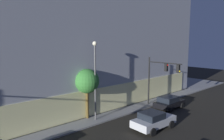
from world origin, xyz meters
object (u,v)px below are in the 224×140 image
(traffic_light_far_corner, at_px, (161,73))
(car_silver, at_px, (153,120))
(sidewalk_tree, at_px, (87,81))
(modern_building, at_px, (60,29))
(street_lamp_sidewalk, at_px, (95,71))
(car_black, at_px, (169,102))

(traffic_light_far_corner, bearing_deg, car_silver, -149.73)
(sidewalk_tree, xyz_separation_m, car_silver, (3.00, -6.02, -3.14))
(modern_building, xyz_separation_m, traffic_light_far_corner, (5.54, -13.48, -5.41))
(traffic_light_far_corner, relative_size, street_lamp_sidewalk, 0.75)
(modern_building, bearing_deg, car_black, -66.95)
(modern_building, distance_m, car_black, 17.96)
(traffic_light_far_corner, bearing_deg, sidewalk_tree, 162.92)
(traffic_light_far_corner, height_order, car_black, traffic_light_far_corner)
(modern_building, height_order, car_silver, modern_building)
(sidewalk_tree, bearing_deg, street_lamp_sidewalk, -71.36)
(street_lamp_sidewalk, xyz_separation_m, car_black, (8.99, -2.65, -4.29))
(car_silver, bearing_deg, sidewalk_tree, 116.47)
(traffic_light_far_corner, distance_m, sidewalk_tree, 9.13)
(modern_building, distance_m, traffic_light_far_corner, 15.54)
(street_lamp_sidewalk, xyz_separation_m, sidewalk_tree, (-0.31, 0.93, -1.11))
(traffic_light_far_corner, relative_size, car_black, 1.44)
(street_lamp_sidewalk, xyz_separation_m, car_silver, (2.69, -5.10, -4.24))
(traffic_light_far_corner, xyz_separation_m, car_silver, (-5.72, -3.34, -3.40))
(car_silver, xyz_separation_m, car_black, (6.30, 2.45, -0.05))
(car_silver, bearing_deg, street_lamp_sidewalk, 117.80)
(modern_building, distance_m, car_silver, 18.99)
(modern_building, relative_size, street_lamp_sidewalk, 4.47)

